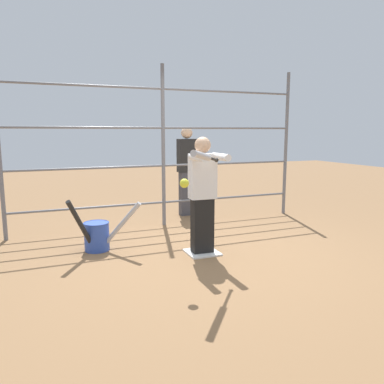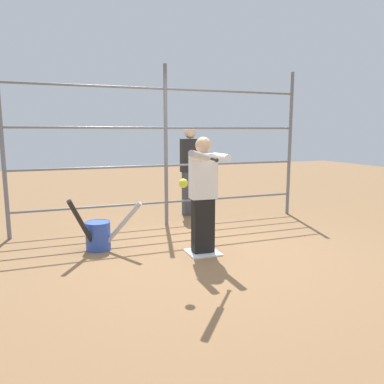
{
  "view_description": "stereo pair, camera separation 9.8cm",
  "coord_description": "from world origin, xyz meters",
  "px_view_note": "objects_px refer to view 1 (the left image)",
  "views": [
    {
      "loc": [
        1.87,
        4.26,
        1.56
      ],
      "look_at": [
        0.26,
        0.29,
        0.86
      ],
      "focal_mm": 35.0,
      "sensor_mm": 36.0,
      "label": 1
    },
    {
      "loc": [
        1.78,
        4.29,
        1.56
      ],
      "look_at": [
        0.26,
        0.29,
        0.86
      ],
      "focal_mm": 35.0,
      "sensor_mm": 36.0,
      "label": 2
    }
  ],
  "objects_px": {
    "bat_bucket": "(97,235)",
    "batter": "(203,192)",
    "bystander_behind_fence": "(187,170)",
    "baseball_bat_swinging": "(204,156)",
    "softball_in_flight": "(184,183)"
  },
  "relations": [
    {
      "from": "batter",
      "to": "softball_in_flight",
      "type": "distance_m",
      "value": 0.9
    },
    {
      "from": "bat_bucket",
      "to": "batter",
      "type": "bearing_deg",
      "value": 153.25
    },
    {
      "from": "batter",
      "to": "bat_bucket",
      "type": "distance_m",
      "value": 1.5
    },
    {
      "from": "bystander_behind_fence",
      "to": "baseball_bat_swinging",
      "type": "bearing_deg",
      "value": 71.82
    },
    {
      "from": "batter",
      "to": "bystander_behind_fence",
      "type": "bearing_deg",
      "value": -106.2
    },
    {
      "from": "bystander_behind_fence",
      "to": "softball_in_flight",
      "type": "bearing_deg",
      "value": 68.26
    },
    {
      "from": "bat_bucket",
      "to": "softball_in_flight",
      "type": "bearing_deg",
      "value": 118.66
    },
    {
      "from": "bat_bucket",
      "to": "bystander_behind_fence",
      "type": "relative_size",
      "value": 0.57
    },
    {
      "from": "baseball_bat_swinging",
      "to": "bat_bucket",
      "type": "relative_size",
      "value": 0.76
    },
    {
      "from": "bat_bucket",
      "to": "bystander_behind_fence",
      "type": "height_order",
      "value": "bystander_behind_fence"
    },
    {
      "from": "bystander_behind_fence",
      "to": "bat_bucket",
      "type": "bearing_deg",
      "value": 39.85
    },
    {
      "from": "batter",
      "to": "baseball_bat_swinging",
      "type": "height_order",
      "value": "batter"
    },
    {
      "from": "baseball_bat_swinging",
      "to": "bystander_behind_fence",
      "type": "height_order",
      "value": "bystander_behind_fence"
    },
    {
      "from": "batter",
      "to": "bystander_behind_fence",
      "type": "distance_m",
      "value": 2.28
    },
    {
      "from": "baseball_bat_swinging",
      "to": "bat_bucket",
      "type": "xyz_separation_m",
      "value": [
        0.89,
        -1.41,
        -1.09
      ]
    }
  ]
}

